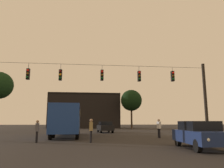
{
  "coord_description": "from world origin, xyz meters",
  "views": [
    {
      "loc": [
        -1.16,
        -6.39,
        1.48
      ],
      "look_at": [
        0.94,
        12.37,
        4.77
      ],
      "focal_mm": 34.81,
      "sensor_mm": 36.0,
      "label": 1
    }
  ],
  "objects_px": {
    "car_far_left": "(105,127)",
    "car_near_right": "(200,134)",
    "pedestrian_crossing_center": "(159,127)",
    "pedestrian_crossing_left": "(91,129)",
    "city_bus": "(68,118)",
    "tree_behind_building": "(131,100)",
    "pedestrian_crossing_right": "(37,130)"
  },
  "relations": [
    {
      "from": "car_near_right",
      "to": "city_bus",
      "type": "bearing_deg",
      "value": 126.23
    },
    {
      "from": "car_near_right",
      "to": "pedestrian_crossing_right",
      "type": "xyz_separation_m",
      "value": [
        -9.92,
        4.75,
        0.1
      ]
    },
    {
      "from": "car_near_right",
      "to": "pedestrian_crossing_center",
      "type": "height_order",
      "value": "pedestrian_crossing_center"
    },
    {
      "from": "pedestrian_crossing_left",
      "to": "tree_behind_building",
      "type": "xyz_separation_m",
      "value": [
        9.54,
        32.26,
        5.29
      ]
    },
    {
      "from": "city_bus",
      "to": "tree_behind_building",
      "type": "xyz_separation_m",
      "value": [
        11.88,
        25.04,
        4.38
      ]
    },
    {
      "from": "car_far_left",
      "to": "tree_behind_building",
      "type": "bearing_deg",
      "value": 67.31
    },
    {
      "from": "city_bus",
      "to": "pedestrian_crossing_left",
      "type": "height_order",
      "value": "city_bus"
    },
    {
      "from": "pedestrian_crossing_left",
      "to": "car_near_right",
      "type": "bearing_deg",
      "value": -34.83
    },
    {
      "from": "car_near_right",
      "to": "pedestrian_crossing_right",
      "type": "height_order",
      "value": "pedestrian_crossing_right"
    },
    {
      "from": "car_near_right",
      "to": "car_far_left",
      "type": "relative_size",
      "value": 1.0
    },
    {
      "from": "pedestrian_crossing_left",
      "to": "tree_behind_building",
      "type": "relative_size",
      "value": 0.2
    },
    {
      "from": "pedestrian_crossing_right",
      "to": "car_near_right",
      "type": "bearing_deg",
      "value": -25.58
    },
    {
      "from": "pedestrian_crossing_center",
      "to": "tree_behind_building",
      "type": "height_order",
      "value": "tree_behind_building"
    },
    {
      "from": "car_near_right",
      "to": "pedestrian_crossing_left",
      "type": "bearing_deg",
      "value": 145.17
    },
    {
      "from": "car_far_left",
      "to": "tree_behind_building",
      "type": "height_order",
      "value": "tree_behind_building"
    },
    {
      "from": "car_near_right",
      "to": "pedestrian_crossing_left",
      "type": "height_order",
      "value": "pedestrian_crossing_left"
    },
    {
      "from": "tree_behind_building",
      "to": "pedestrian_crossing_right",
      "type": "bearing_deg",
      "value": -112.97
    },
    {
      "from": "car_far_left",
      "to": "pedestrian_crossing_left",
      "type": "relative_size",
      "value": 2.63
    },
    {
      "from": "pedestrian_crossing_right",
      "to": "city_bus",
      "type": "bearing_deg",
      "value": 76.83
    },
    {
      "from": "car_far_left",
      "to": "tree_behind_building",
      "type": "distance_m",
      "value": 19.83
    },
    {
      "from": "car_near_right",
      "to": "pedestrian_crossing_right",
      "type": "bearing_deg",
      "value": 154.42
    },
    {
      "from": "pedestrian_crossing_left",
      "to": "pedestrian_crossing_right",
      "type": "relative_size",
      "value": 1.06
    },
    {
      "from": "city_bus",
      "to": "pedestrian_crossing_center",
      "type": "xyz_separation_m",
      "value": [
        8.73,
        -3.22,
        -0.88
      ]
    },
    {
      "from": "car_far_left",
      "to": "car_near_right",
      "type": "bearing_deg",
      "value": -78.5
    },
    {
      "from": "pedestrian_crossing_center",
      "to": "tree_behind_building",
      "type": "xyz_separation_m",
      "value": [
        3.15,
        28.25,
        5.26
      ]
    },
    {
      "from": "pedestrian_crossing_left",
      "to": "pedestrian_crossing_center",
      "type": "relative_size",
      "value": 0.98
    },
    {
      "from": "car_near_right",
      "to": "pedestrian_crossing_center",
      "type": "distance_m",
      "value": 8.2
    },
    {
      "from": "city_bus",
      "to": "pedestrian_crossing_right",
      "type": "bearing_deg",
      "value": -103.17
    },
    {
      "from": "city_bus",
      "to": "car_near_right",
      "type": "height_order",
      "value": "city_bus"
    },
    {
      "from": "car_near_right",
      "to": "car_far_left",
      "type": "bearing_deg",
      "value": 101.5
    },
    {
      "from": "city_bus",
      "to": "car_near_right",
      "type": "relative_size",
      "value": 2.5
    },
    {
      "from": "car_far_left",
      "to": "city_bus",
      "type": "bearing_deg",
      "value": -121.29
    }
  ]
}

